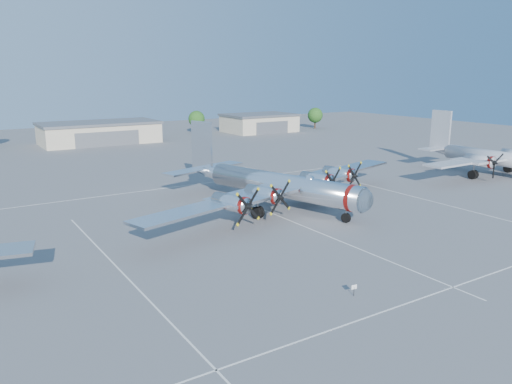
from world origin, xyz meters
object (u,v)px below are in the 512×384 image
tree_east (197,119)px  tree_far_east (315,115)px  hangar_east (259,123)px  twin_engine_east (484,174)px  info_placard (354,288)px  hangar_center (100,132)px  main_bomber_b29 (274,207)px

tree_east → tree_far_east: (38.00, -8.00, 0.00)m
hangar_east → twin_engine_east: 76.72m
info_placard → twin_engine_east: bearing=32.5°
hangar_center → twin_engine_east: bearing=-59.4°
hangar_center → info_placard: hangar_center is taller
main_bomber_b29 → info_placard: size_ratio=49.89×
main_bomber_b29 → tree_far_east: bearing=31.7°
twin_engine_east → hangar_east: bearing=87.2°
hangar_center → hangar_east: (48.00, 0.00, 0.00)m
hangar_center → info_placard: bearing=-94.6°
hangar_center → info_placard: (-8.04, -100.80, -2.05)m
hangar_east → tree_east: size_ratio=3.10×
main_bomber_b29 → twin_engine_east: bearing=-18.4°
hangar_east → info_placard: (-56.04, -100.80, -2.05)m
hangar_center → tree_far_east: tree_far_east is taller
tree_far_east → info_placard: bearing=-127.6°
hangar_center → hangar_east: size_ratio=1.39×
tree_far_east → info_placard: tree_far_east is taller
twin_engine_east → info_placard: twin_engine_east is taller
hangar_east → main_bomber_b29: (-46.02, -74.93, -2.71)m
main_bomber_b29 → info_placard: (-10.02, -25.87, 0.66)m
tree_far_east → info_placard: (-76.04, -98.84, -3.56)m
hangar_center → info_placard: 101.14m
hangar_east → main_bomber_b29: 87.98m
hangar_center → tree_far_east: size_ratio=4.31×
twin_engine_east → info_placard: size_ratio=35.24×
hangar_center → hangar_east: same height
tree_east → info_placard: (-38.04, -106.84, -3.56)m
tree_east → main_bomber_b29: tree_east is taller
main_bomber_b29 → hangar_east: bearing=42.3°
main_bomber_b29 → info_placard: main_bomber_b29 is taller
main_bomber_b29 → info_placard: bearing=-127.3°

